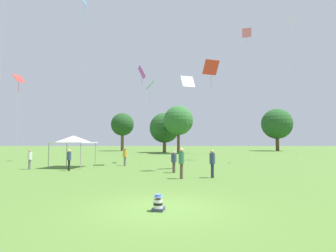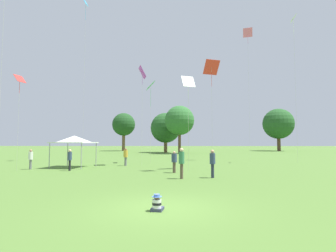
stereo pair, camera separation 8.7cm
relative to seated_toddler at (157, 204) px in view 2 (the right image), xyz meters
name	(u,v)px [view 2 (the right image)]	position (x,y,z in m)	size (l,w,h in m)	color
ground_plane	(162,208)	(0.14, 0.36, -0.23)	(300.00, 300.00, 0.00)	#4C702D
seated_toddler	(157,204)	(0.00, 0.00, 0.00)	(0.43, 0.50, 0.55)	#383D56
person_standing_0	(31,157)	(-11.42, 12.49, 0.74)	(0.43, 0.43, 1.63)	slate
person_standing_1	(182,160)	(0.87, 7.46, 0.89)	(0.40, 0.40, 1.86)	brown
person_standing_2	(174,160)	(0.37, 10.55, 0.68)	(0.53, 0.53, 1.56)	brown
person_standing_3	(212,161)	(2.80, 7.94, 0.81)	(0.48, 0.48, 1.74)	#282D42
person_standing_4	(70,158)	(-7.77, 11.57, 0.77)	(0.35, 0.35, 1.66)	black
person_standing_5	(126,155)	(-4.32, 16.06, 0.74)	(0.41, 0.41, 1.65)	slate
canopy_tent	(74,140)	(-8.56, 14.30, 2.22)	(3.51, 3.51, 2.79)	white
kite_0	(142,74)	(-2.87, 16.68, 8.67)	(0.92, 1.33, 9.61)	#B738C6
kite_2	(248,37)	(9.49, 24.29, 15.34)	(1.23, 0.82, 16.64)	pink
kite_3	(151,87)	(-2.35, 19.55, 8.00)	(1.08, 1.37, 8.86)	green
kite_4	(211,69)	(3.48, 13.35, 8.17)	(1.46, 1.12, 9.09)	red
kite_5	(188,83)	(1.45, 11.74, 6.58)	(1.13, 0.84, 7.42)	white
kite_7	(85,16)	(-10.67, 22.08, 17.45)	(0.44, 0.78, 19.65)	#339EDB
kite_8	(20,82)	(-11.64, 11.03, 6.67)	(0.73, 0.91, 7.45)	red
kite_9	(294,26)	(13.42, 20.18, 14.79)	(0.71, 0.97, 16.28)	white
distant_tree_0	(179,121)	(0.83, 42.63, 6.24)	(5.78, 5.78, 9.40)	brown
distant_tree_1	(278,124)	(26.46, 60.15, 6.75)	(7.84, 7.84, 10.94)	brown
distant_tree_2	(166,128)	(-2.19, 48.41, 5.11)	(6.53, 6.53, 8.64)	brown
distant_tree_3	(124,125)	(-13.62, 58.72, 6.57)	(5.90, 5.90, 9.81)	brown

